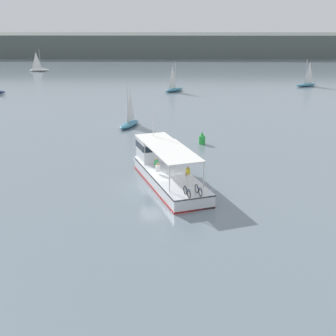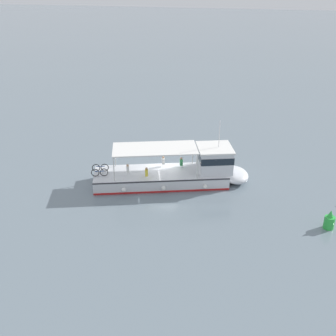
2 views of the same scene
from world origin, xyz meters
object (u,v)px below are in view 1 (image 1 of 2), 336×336
at_px(sailboat_off_bow, 174,88).
at_px(channel_buoy, 202,139).
at_px(sailboat_far_left, 129,122).
at_px(sailboat_off_stern, 306,84).
at_px(ferry_main, 164,169).
at_px(sailboat_outer_anchorage, 39,69).

xyz_separation_m(sailboat_off_bow, channel_buoy, (3.29, -35.34, 0.03)).
relative_size(sailboat_far_left, sailboat_off_bow, 1.00).
bearing_deg(sailboat_off_bow, sailboat_off_stern, 13.98).
bearing_deg(channel_buoy, sailboat_far_left, 138.18).
height_order(ferry_main, sailboat_far_left, sailboat_far_left).
distance_m(sailboat_far_left, sailboat_off_stern, 46.44).
bearing_deg(sailboat_off_stern, sailboat_off_bow, -166.02).
xyz_separation_m(sailboat_far_left, sailboat_off_bow, (5.53, 27.46, 0.00)).
distance_m(sailboat_outer_anchorage, channel_buoy, 75.40).
height_order(sailboat_off_stern, channel_buoy, sailboat_off_stern).
height_order(sailboat_outer_anchorage, channel_buoy, sailboat_outer_anchorage).
xyz_separation_m(sailboat_outer_anchorage, channel_buoy, (37.18, -65.60, 0.03)).
relative_size(sailboat_outer_anchorage, channel_buoy, 3.86).
relative_size(ferry_main, channel_buoy, 9.28).
bearing_deg(sailboat_far_left, sailboat_off_stern, 47.01).
relative_size(sailboat_off_bow, sailboat_outer_anchorage, 1.00).
xyz_separation_m(sailboat_far_left, sailboat_outer_anchorage, (-28.36, 57.71, 0.00)).
relative_size(sailboat_off_stern, channel_buoy, 3.86).
bearing_deg(sailboat_off_stern, sailboat_far_left, -132.99).
distance_m(ferry_main, sailboat_far_left, 19.86).
height_order(sailboat_far_left, sailboat_off_stern, same).
height_order(sailboat_off_bow, sailboat_outer_anchorage, same).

